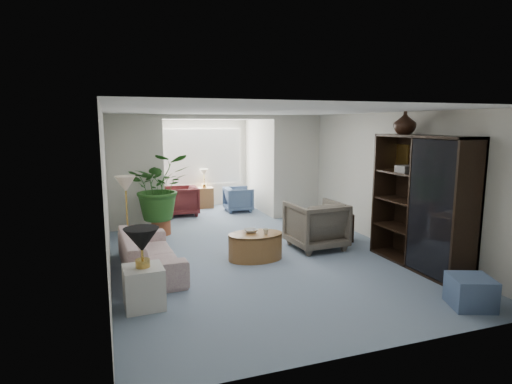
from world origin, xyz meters
name	(u,v)px	position (x,y,z in m)	size (l,w,h in m)	color
floor	(268,262)	(0.00, 0.00, 0.00)	(6.00, 6.00, 0.00)	gray
sunroom_floor	(211,213)	(0.00, 4.10, 0.00)	(2.60, 2.60, 0.00)	gray
back_pier_left	(136,173)	(-1.90, 3.00, 1.25)	(1.20, 0.12, 2.50)	beige
back_pier_right	(297,167)	(1.90, 3.00, 1.25)	(1.20, 0.12, 2.50)	beige
back_header	(221,117)	(0.00, 3.00, 2.45)	(2.60, 0.12, 0.10)	beige
window_pane	(201,156)	(0.00, 5.18, 1.40)	(2.20, 0.02, 1.50)	white
window_blinds	(202,156)	(0.00, 5.15, 1.40)	(2.20, 0.02, 1.50)	white
framed_picture	(399,157)	(2.46, -0.10, 1.70)	(0.04, 0.50, 0.40)	#BDB297
sofa	(150,252)	(-1.91, 0.22, 0.30)	(2.06, 0.80, 0.60)	beige
end_table	(144,287)	(-2.11, -1.13, 0.26)	(0.48, 0.48, 0.53)	silver
table_lamp	(142,240)	(-2.11, -1.13, 0.88)	(0.44, 0.44, 0.30)	black
floor_lamp	(126,184)	(-2.18, 1.31, 1.25)	(0.36, 0.36, 0.28)	beige
coffee_table	(255,246)	(-0.14, 0.22, 0.23)	(0.95, 0.95, 0.45)	brown
coffee_bowl	(251,231)	(-0.19, 0.32, 0.48)	(0.23, 0.23, 0.06)	beige
coffee_cup	(266,231)	(0.01, 0.12, 0.50)	(0.10, 0.10, 0.09)	beige
wingback_chair	(316,225)	(1.13, 0.47, 0.44)	(0.94, 0.97, 0.88)	#6A6254
side_table_dark	(340,227)	(1.83, 0.77, 0.27)	(0.46, 0.37, 0.55)	black
entertainment_cabinet	(421,202)	(2.23, -1.00, 1.06)	(0.51, 1.91, 2.12)	black
cabinet_urn	(405,123)	(2.23, -0.50, 2.31)	(0.37, 0.37, 0.38)	black
ottoman	(471,292)	(1.79, -2.49, 0.20)	(0.49, 0.49, 0.39)	#4B6082
plant_pot	(161,227)	(-1.47, 2.41, 0.16)	(0.40, 0.40, 0.32)	brown
house_plant	(160,187)	(-1.47, 2.41, 1.01)	(1.25, 1.08, 1.39)	#26581E
sunroom_chair_blue	(238,199)	(0.75, 4.15, 0.32)	(0.69, 0.71, 0.64)	#4B6082
sunroom_chair_maroon	(182,201)	(-0.75, 4.15, 0.37)	(0.79, 0.81, 0.74)	#541D1F
sunroom_table	(204,198)	(0.00, 4.90, 0.28)	(0.46, 0.36, 0.56)	brown
shelf_clutter	(423,202)	(2.18, -1.11, 1.09)	(0.30, 1.03, 1.06)	black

